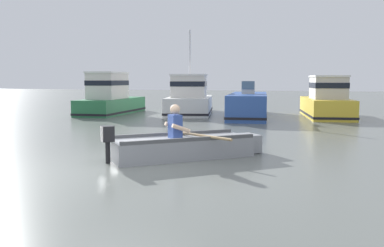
{
  "coord_description": "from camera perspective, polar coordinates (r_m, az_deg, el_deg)",
  "views": [
    {
      "loc": [
        3.47,
        -7.38,
        1.73
      ],
      "look_at": [
        0.34,
        3.42,
        0.55
      ],
      "focal_mm": 39.26,
      "sensor_mm": 36.0,
      "label": 1
    }
  ],
  "objects": [
    {
      "name": "ground_plane",
      "position": [
        8.34,
        -8.85,
        -6.05
      ],
      "size": [
        120.0,
        120.0,
        0.0
      ],
      "primitive_type": "plane",
      "color": "slate"
    },
    {
      "name": "rowboat_with_person",
      "position": [
        9.38,
        -1.04,
        -3.08
      ],
      "size": [
        3.21,
        2.89,
        1.19
      ],
      "color": "gray",
      "rests_on": "ground"
    },
    {
      "name": "moored_boat_green",
      "position": [
        21.63,
        -11.04,
        3.34
      ],
      "size": [
        2.0,
        5.17,
        2.12
      ],
      "color": "#287042",
      "rests_on": "ground"
    },
    {
      "name": "moored_boat_white",
      "position": [
        21.25,
        -0.29,
        3.32
      ],
      "size": [
        3.08,
        5.41,
        4.19
      ],
      "color": "white",
      "rests_on": "ground"
    },
    {
      "name": "moored_boat_blue",
      "position": [
        19.76,
        7.67,
        2.42
      ],
      "size": [
        2.39,
        6.48,
        1.66
      ],
      "color": "#2D519E",
      "rests_on": "ground"
    },
    {
      "name": "moored_boat_yellow",
      "position": [
        20.26,
        17.8,
        2.82
      ],
      "size": [
        2.5,
        5.15,
        1.92
      ],
      "color": "gold",
      "rests_on": "ground"
    }
  ]
}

